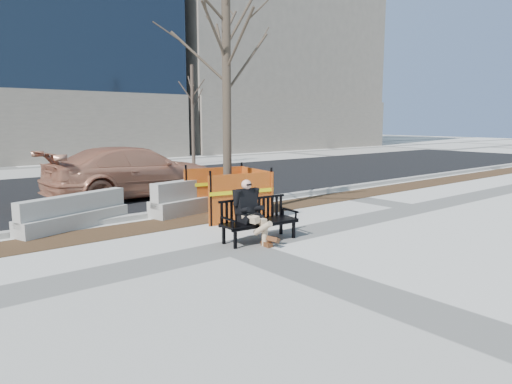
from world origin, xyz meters
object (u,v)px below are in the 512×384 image
Objects in this scene: bench at (259,241)px; tree_fence at (228,217)px; jersey_barrier_right at (202,211)px; seated_man at (249,242)px; sedan at (136,197)px; jersey_barrier_left at (75,228)px.

tree_fence is at bearing 73.45° from bench.
jersey_barrier_right is at bearing 94.64° from tree_fence.
seated_man is 0.20× the size of tree_fence.
seated_man is at bearing -117.50° from jersey_barrier_right.
sedan is 1.78× the size of jersey_barrier_right.
jersey_barrier_left is 3.28m from jersey_barrier_right.
jersey_barrier_left is at bearing 160.76° from tree_fence.
tree_fence is 1.16× the size of sedan.
sedan is 2.06× the size of jersey_barrier_left.
jersey_barrier_right is at bearing 77.42° from seated_man.
bench is 3.49m from jersey_barrier_right.
sedan is at bearing 27.88° from jersey_barrier_left.
sedan is 4.19m from jersey_barrier_left.
tree_fence is (1.12, 2.26, 0.00)m from seated_man.
seated_man is 3.48m from jersey_barrier_right.
sedan reaches higher than seated_man.
sedan is (0.41, 6.53, 0.00)m from bench.
jersey_barrier_right is at bearing 81.14° from bench.
seated_man is at bearing -116.31° from tree_fence.
tree_fence is 4.24m from sedan.
jersey_barrier_left is (-2.88, -3.04, 0.00)m from sedan.
jersey_barrier_right is at bearing -20.51° from jersey_barrier_left.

